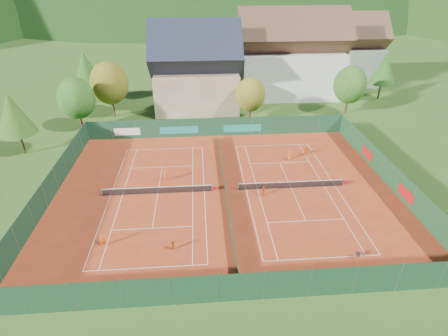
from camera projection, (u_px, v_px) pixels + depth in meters
ground at (225, 191)px, 41.76m from camera, size 600.00×600.00×0.00m
clay_pad at (225, 191)px, 41.75m from camera, size 40.00×32.00×0.01m
court_markings_left at (158, 193)px, 41.21m from camera, size 11.03×23.83×0.00m
court_markings_right at (291, 188)px, 42.27m from camera, size 11.03×23.83×0.00m
tennis_net_left at (159, 190)px, 40.98m from camera, size 13.30×0.10×1.02m
tennis_net_right at (293, 184)px, 42.04m from camera, size 13.30×0.10×1.02m
court_divider at (225, 187)px, 41.50m from camera, size 0.03×28.80×1.00m
fence_north at (214, 127)px, 54.87m from camera, size 40.00×0.10×3.00m
fence_south at (242, 287)px, 27.13m from camera, size 40.00×0.04×3.00m
fence_west at (50, 187)px, 39.69m from camera, size 0.04×32.00×3.00m
fence_east at (389, 173)px, 42.39m from camera, size 0.09×32.00×3.00m
chalet at (196, 72)px, 64.31m from camera, size 16.20×12.00×16.00m
hotel_block_a at (290, 59)px, 70.40m from camera, size 21.60×11.00×17.25m
hotel_block_b at (342, 54)px, 78.64m from camera, size 17.28×10.00×15.50m
tree_west_front at (76, 98)px, 54.99m from camera, size 5.72×5.72×8.69m
tree_west_mid at (109, 83)px, 60.12m from camera, size 6.44×6.44×9.78m
tree_west_back at (86, 68)px, 66.34m from camera, size 5.60×5.60×10.00m
tree_center at (250, 95)px, 58.91m from camera, size 5.01×5.01×7.60m
tree_east_front at (350, 85)px, 61.50m from camera, size 5.72×5.72×8.69m
tree_east_mid at (384, 69)px, 68.77m from camera, size 5.04×5.04×9.00m
tree_west_side at (13, 113)px, 47.32m from camera, size 5.04×5.04×9.00m
tree_east_back at (331, 57)px, 74.84m from camera, size 7.15×7.15×10.86m
mountain_backdrop at (238, 65)px, 265.72m from camera, size 820.00×530.00×242.00m
ball_hopper at (358, 254)px, 31.64m from camera, size 0.34×0.34×0.80m
loose_ball_0 at (133, 231)px, 35.28m from camera, size 0.07×0.07×0.07m
loose_ball_1 at (281, 234)px, 34.79m from camera, size 0.07×0.07×0.07m
loose_ball_2 at (253, 180)px, 43.74m from camera, size 0.07×0.07×0.07m
loose_ball_3 at (181, 152)px, 50.48m from camera, size 0.07×0.07×0.07m
loose_ball_4 at (347, 212)px, 37.97m from camera, size 0.07×0.07×0.07m
player_left_near at (103, 240)px, 33.05m from camera, size 0.63×0.59×1.45m
player_left_mid at (173, 246)px, 32.57m from camera, size 0.70×0.63×1.18m
player_left_far at (166, 176)px, 43.40m from camera, size 1.08×0.91×1.46m
player_right_near at (263, 191)px, 40.48m from camera, size 0.68×0.87×1.38m
player_right_far_a at (290, 155)px, 48.40m from camera, size 0.69×0.53×1.26m
player_right_far_b at (305, 150)px, 49.58m from camera, size 1.28×0.43×1.37m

